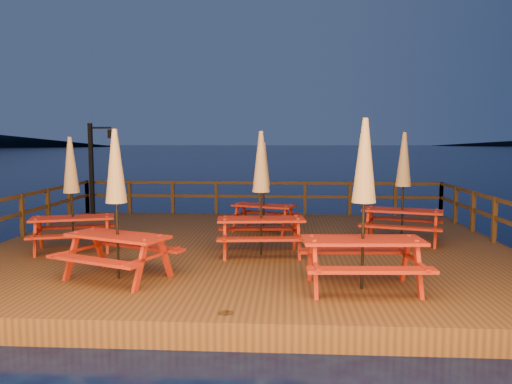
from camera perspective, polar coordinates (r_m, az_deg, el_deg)
ground at (r=11.84m, az=-0.74°, el=-7.99°), size 500.00×500.00×0.00m
deck at (r=11.80m, az=-0.74°, el=-7.05°), size 12.00×10.00×0.40m
deck_piles at (r=11.92m, az=-0.74°, el=-9.39°), size 11.44×9.44×1.40m
railing at (r=13.37m, az=-0.19°, el=-1.30°), size 11.80×9.75×1.10m
lamp_post at (r=17.20m, az=-17.84°, el=3.49°), size 0.85×0.18×3.00m
picnic_table_0 at (r=12.40m, az=16.46°, el=0.70°), size 2.21×2.00×2.64m
picnic_table_1 at (r=11.73m, az=-20.32°, el=-0.01°), size 2.13×1.93×2.52m
picnic_table_2 at (r=8.30m, az=12.20°, el=-1.08°), size 2.06×1.73×2.81m
picnic_table_3 at (r=9.08m, az=-15.65°, el=-1.10°), size 2.30×2.12×2.65m
picnic_table_4 at (r=13.36m, az=0.90°, el=0.75°), size 2.03×1.85×2.39m
picnic_table_5 at (r=10.59m, az=0.58°, el=0.09°), size 1.99×1.70×2.64m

